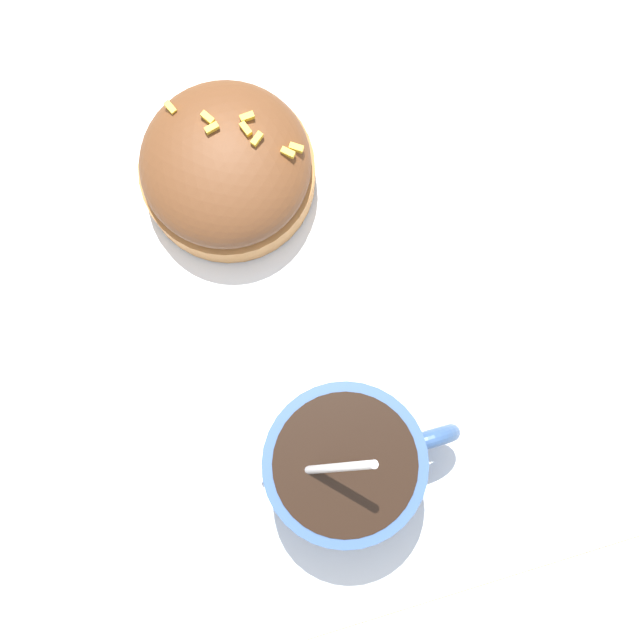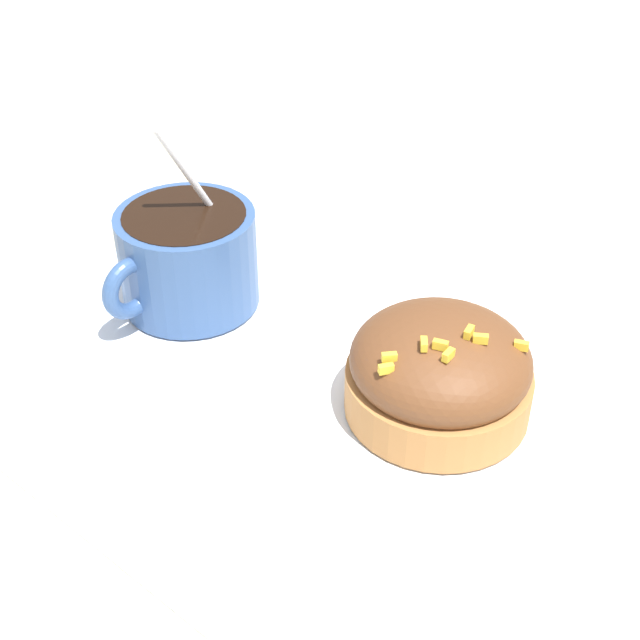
# 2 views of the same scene
# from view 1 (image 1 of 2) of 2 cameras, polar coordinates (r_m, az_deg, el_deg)

# --- Properties ---
(ground_plane) EXTENTS (3.00, 3.00, 0.00)m
(ground_plane) POSITION_cam_1_polar(r_m,az_deg,el_deg) (0.58, -1.82, -0.05)
(ground_plane) COLOR #C6B793
(paper_napkin) EXTENTS (0.35, 0.35, 0.00)m
(paper_napkin) POSITION_cam_1_polar(r_m,az_deg,el_deg) (0.57, -1.82, -0.04)
(paper_napkin) COLOR white
(paper_napkin) RESTS_ON ground_plane
(coffee_cup) EXTENTS (0.08, 0.10, 0.11)m
(coffee_cup) POSITION_cam_1_polar(r_m,az_deg,el_deg) (0.54, 1.19, -7.76)
(coffee_cup) COLOR #335184
(coffee_cup) RESTS_ON paper_napkin
(frosted_pastry) EXTENTS (0.09, 0.09, 0.06)m
(frosted_pastry) POSITION_cam_1_polar(r_m,az_deg,el_deg) (0.57, -5.00, 8.10)
(frosted_pastry) COLOR #B2753D
(frosted_pastry) RESTS_ON paper_napkin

